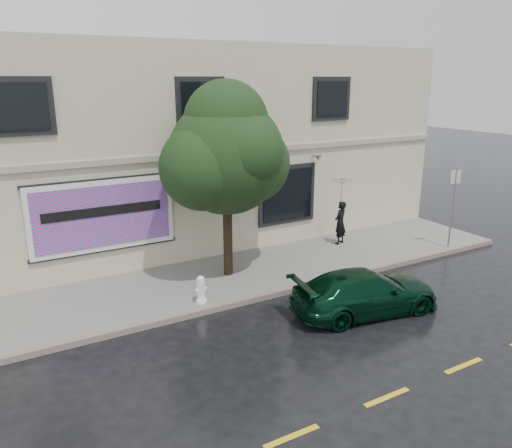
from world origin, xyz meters
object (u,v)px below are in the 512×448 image
street_tree (226,157)px  fire_hydrant (201,289)px  car (366,292)px  pedestrian (340,223)px

street_tree → fire_hydrant: 3.85m
car → pedestrian: 5.23m
car → pedestrian: pedestrian is taller
car → street_tree: street_tree is taller
pedestrian → fire_hydrant: size_ratio=2.06×
car → pedestrian: bearing=-22.9°
pedestrian → fire_hydrant: (-6.33, -2.05, -0.41)m
pedestrian → street_tree: (-4.79, -0.60, 2.80)m
car → street_tree: size_ratio=0.75×
car → pedestrian: (2.74, 4.44, 0.36)m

